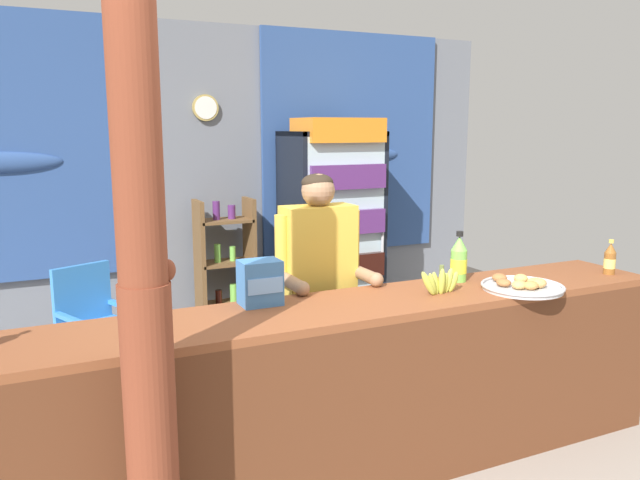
# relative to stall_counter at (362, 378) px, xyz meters

# --- Properties ---
(ground_plane) EXTENTS (7.70, 7.70, 0.00)m
(ground_plane) POSITION_rel_stall_counter_xyz_m (-0.11, 0.94, -0.58)
(ground_plane) COLOR gray
(back_wall_curtained) EXTENTS (5.72, 0.22, 2.65)m
(back_wall_curtained) POSITION_rel_stall_counter_xyz_m (-0.11, 2.77, 0.79)
(back_wall_curtained) COLOR slate
(back_wall_curtained) RESTS_ON ground
(stall_counter) EXTENTS (3.71, 0.55, 0.93)m
(stall_counter) POSITION_rel_stall_counter_xyz_m (0.00, 0.00, 0.00)
(stall_counter) COLOR brown
(stall_counter) RESTS_ON ground
(timber_post) EXTENTS (0.21, 0.19, 2.50)m
(timber_post) POSITION_rel_stall_counter_xyz_m (-1.08, -0.34, 0.62)
(timber_post) COLOR brown
(timber_post) RESTS_ON ground
(drink_fridge) EXTENTS (0.79, 0.65, 1.87)m
(drink_fridge) POSITION_rel_stall_counter_xyz_m (0.97, 2.27, 0.45)
(drink_fridge) COLOR black
(drink_fridge) RESTS_ON ground
(bottle_shelf_rack) EXTENTS (0.48, 0.28, 1.20)m
(bottle_shelf_rack) POSITION_rel_stall_counter_xyz_m (0.06, 2.48, 0.05)
(bottle_shelf_rack) COLOR brown
(bottle_shelf_rack) RESTS_ON ground
(plastic_lawn_chair) EXTENTS (0.58, 0.58, 0.86)m
(plastic_lawn_chair) POSITION_rel_stall_counter_xyz_m (-1.08, 1.85, -0.08)
(plastic_lawn_chair) COLOR #3884D6
(plastic_lawn_chair) RESTS_ON ground
(shopkeeper) EXTENTS (0.53, 0.42, 1.54)m
(shopkeeper) POSITION_rel_stall_counter_xyz_m (0.06, 0.62, 0.39)
(shopkeeper) COLOR #28282D
(shopkeeper) RESTS_ON ground
(soda_bottle_lime_soda) EXTENTS (0.09, 0.09, 0.29)m
(soda_bottle_lime_soda) POSITION_rel_stall_counter_xyz_m (0.77, 0.26, 0.47)
(soda_bottle_lime_soda) COLOR #75C64C
(soda_bottle_lime_soda) RESTS_ON stall_counter
(soda_bottle_iced_tea) EXTENTS (0.07, 0.07, 0.21)m
(soda_bottle_iced_tea) POSITION_rel_stall_counter_xyz_m (1.70, 0.02, 0.44)
(soda_bottle_iced_tea) COLOR brown
(soda_bottle_iced_tea) RESTS_ON stall_counter
(snack_box_biscuit) EXTENTS (0.20, 0.15, 0.22)m
(snack_box_biscuit) POSITION_rel_stall_counter_xyz_m (-0.42, 0.29, 0.46)
(snack_box_biscuit) COLOR #3D75B7
(snack_box_biscuit) RESTS_ON stall_counter
(pastry_tray) EXTENTS (0.44, 0.44, 0.07)m
(pastry_tray) POSITION_rel_stall_counter_xyz_m (0.96, -0.04, 0.37)
(pastry_tray) COLOR #BCBCC1
(pastry_tray) RESTS_ON stall_counter
(banana_bunch) EXTENTS (0.27, 0.06, 0.16)m
(banana_bunch) POSITION_rel_stall_counter_xyz_m (0.51, 0.08, 0.41)
(banana_bunch) COLOR #B7C647
(banana_bunch) RESTS_ON stall_counter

